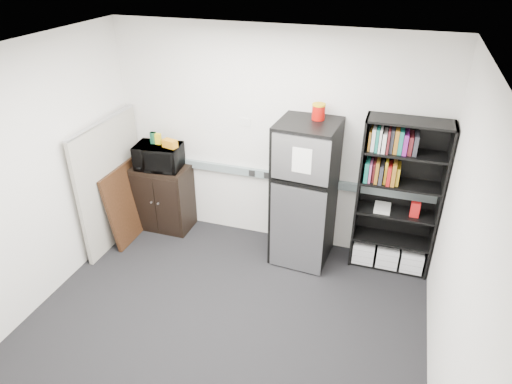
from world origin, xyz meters
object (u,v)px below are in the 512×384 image
microwave (159,157)px  bookshelf (398,199)px  cubicle_partition (112,182)px  cabinet (164,197)px  refrigerator (304,194)px

microwave → bookshelf: bearing=-5.3°
cubicle_partition → microwave: 0.66m
bookshelf → microwave: bookshelf is taller
cabinet → microwave: 0.61m
cabinet → refrigerator: refrigerator is taller
cubicle_partition → cabinet: 0.73m
cabinet → cubicle_partition: bearing=-137.9°
bookshelf → cubicle_partition: bookshelf is taller
cubicle_partition → microwave: size_ratio=2.83×
bookshelf → microwave: (-2.96, -0.08, 0.14)m
cabinet → microwave: size_ratio=1.57×
microwave → refrigerator: refrigerator is taller
microwave → cubicle_partition: bearing=-145.8°
cubicle_partition → refrigerator: size_ratio=0.92×
cubicle_partition → cabinet: bearing=42.1°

